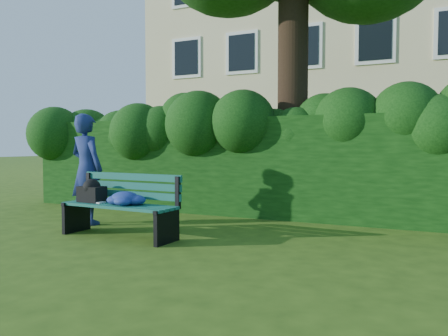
% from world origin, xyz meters
% --- Properties ---
extents(ground, '(80.00, 80.00, 0.00)m').
position_xyz_m(ground, '(0.00, 0.00, 0.00)').
color(ground, '#304D13').
rests_on(ground, ground).
extents(apartment_building, '(16.00, 8.08, 12.00)m').
position_xyz_m(apartment_building, '(-0.00, 13.99, 6.00)').
color(apartment_building, '#CFBE8B').
rests_on(apartment_building, ground).
extents(hedge, '(10.00, 1.00, 1.80)m').
position_xyz_m(hedge, '(0.00, 2.20, 0.90)').
color(hedge, black).
rests_on(hedge, ground).
extents(park_bench, '(1.80, 0.67, 0.89)m').
position_xyz_m(park_bench, '(-1.15, -0.51, 0.50)').
color(park_bench, '#105245').
rests_on(park_bench, ground).
extents(man_reading, '(0.72, 0.54, 1.81)m').
position_xyz_m(man_reading, '(-2.25, 0.08, 0.91)').
color(man_reading, navy).
rests_on(man_reading, ground).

